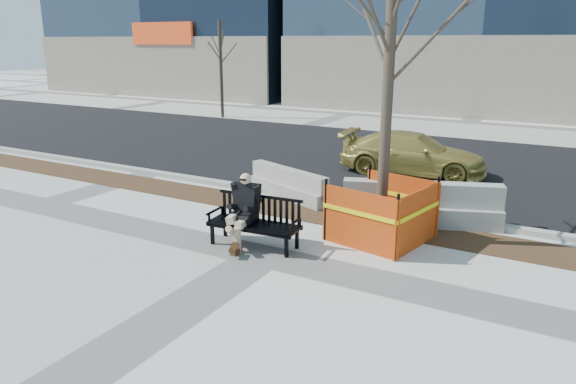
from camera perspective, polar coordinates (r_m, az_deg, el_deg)
name	(u,v)px	position (r m, az deg, el deg)	size (l,w,h in m)	color
ground	(263,256)	(9.73, -2.67, -6.86)	(120.00, 120.00, 0.00)	beige
mulch_strip	(325,216)	(11.87, 3.96, -2.55)	(40.00, 1.20, 0.02)	#47301C
asphalt_street	(407,162)	(17.48, 12.72, 3.18)	(60.00, 10.40, 0.01)	black
curb	(342,202)	(12.67, 5.81, -1.11)	(60.00, 0.25, 0.12)	#9E9B93
bench	(254,246)	(10.16, -3.64, -5.83)	(1.80, 0.65, 0.96)	black
seated_man	(245,243)	(10.31, -4.70, -5.52)	(0.59, 0.98, 1.38)	black
tree_fence	(380,238)	(10.67, 9.89, -4.96)	(2.49, 2.49, 6.22)	#DF5211
sedan	(411,174)	(15.99, 13.14, 1.95)	(1.69, 4.16, 1.21)	#A2903F
jersey_barrier_left	(289,197)	(13.22, 0.08, -0.57)	(2.59, 0.52, 0.74)	gray
jersey_barrier_right	(420,224)	(11.65, 14.00, -3.40)	(3.28, 0.66, 0.94)	gray
far_tree_left	(223,117)	(27.46, -7.06, 8.03)	(1.89, 1.89, 5.11)	#44392B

